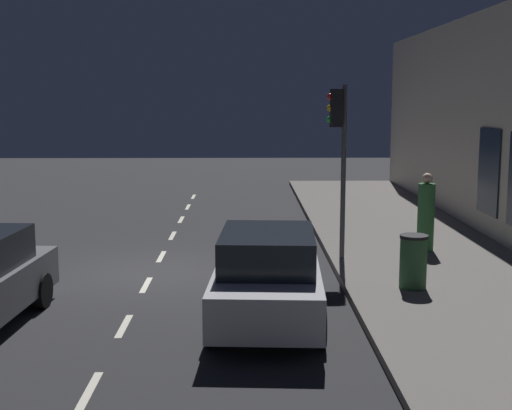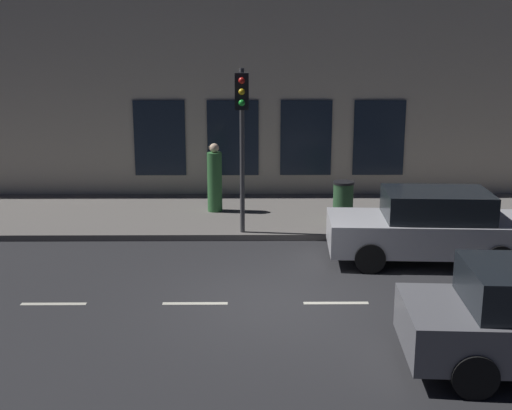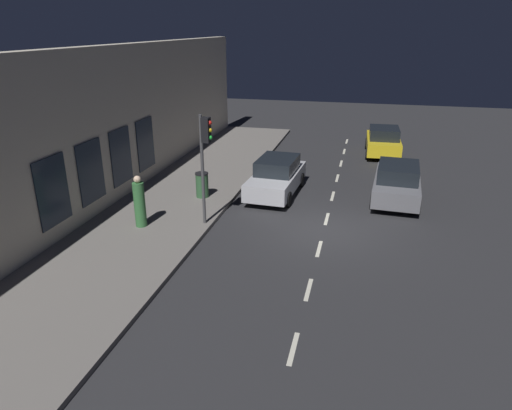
% 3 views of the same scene
% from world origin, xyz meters
% --- Properties ---
extents(ground_plane, '(60.00, 60.00, 0.00)m').
position_xyz_m(ground_plane, '(0.00, 0.00, 0.00)').
color(ground_plane, '#28282B').
extents(sidewalk, '(4.50, 32.00, 0.15)m').
position_xyz_m(sidewalk, '(6.25, 0.00, 0.07)').
color(sidewalk, slate).
rests_on(sidewalk, ground).
extents(building_facade, '(0.65, 32.00, 6.18)m').
position_xyz_m(building_facade, '(8.80, 0.00, 3.09)').
color(building_facade, beige).
rests_on(building_facade, ground).
extents(lane_centre_line, '(0.12, 27.20, 0.01)m').
position_xyz_m(lane_centre_line, '(0.00, -1.00, 0.00)').
color(lane_centre_line, beige).
rests_on(lane_centre_line, ground).
extents(traffic_light, '(0.46, 0.32, 3.95)m').
position_xyz_m(traffic_light, '(4.14, 0.77, 3.02)').
color(traffic_light, '#424244').
rests_on(traffic_light, sidewalk).
extents(parked_car_0, '(2.11, 4.41, 1.58)m').
position_xyz_m(parked_car_0, '(-2.60, -3.77, 0.79)').
color(parked_car_0, slate).
rests_on(parked_car_0, ground).
extents(parked_car_1, '(2.03, 4.35, 1.58)m').
position_xyz_m(parked_car_1, '(2.42, -3.31, 0.79)').
color(parked_car_1, '#B7B7BC').
rests_on(parked_car_1, ground).
extents(parked_car_2, '(1.98, 3.94, 1.58)m').
position_xyz_m(parked_car_2, '(-2.14, -11.16, 0.79)').
color(parked_car_2, gold).
rests_on(parked_car_2, ground).
extents(pedestrian_0, '(0.43, 0.43, 1.88)m').
position_xyz_m(pedestrian_0, '(6.39, 1.55, 1.02)').
color(pedestrian_0, '#336B38').
rests_on(pedestrian_0, sidewalk).
extents(trash_bin, '(0.54, 0.54, 1.05)m').
position_xyz_m(trash_bin, '(5.29, -1.82, 0.68)').
color(trash_bin, '#2D5633').
rests_on(trash_bin, sidewalk).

